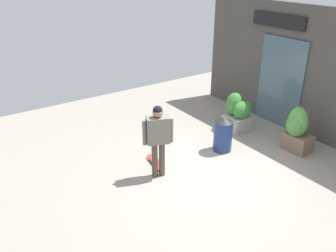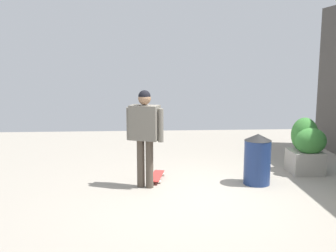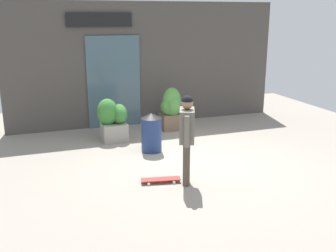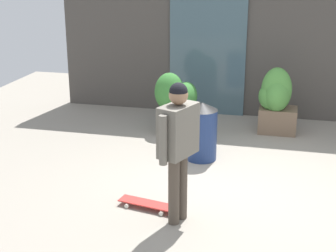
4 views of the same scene
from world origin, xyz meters
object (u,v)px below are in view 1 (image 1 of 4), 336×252
at_px(skateboard, 156,162).
at_px(trash_bin, 223,134).
at_px(planter_box_left, 237,112).
at_px(planter_box_right, 297,128).
at_px(skateboarder, 158,134).

distance_m(skateboard, trash_bin, 1.83).
height_order(planter_box_left, planter_box_right, planter_box_right).
distance_m(skateboarder, planter_box_left, 3.20).
height_order(skateboard, planter_box_right, planter_box_right).
height_order(skateboarder, trash_bin, skateboarder).
bearing_deg(planter_box_right, planter_box_left, -167.75).
distance_m(planter_box_left, planter_box_right, 1.72).
bearing_deg(skateboard, planter_box_left, -73.46).
relative_size(skateboarder, planter_box_left, 1.58).
bearing_deg(skateboard, trash_bin, -90.79).
bearing_deg(trash_bin, skateboarder, -88.13).
bearing_deg(planter_box_left, planter_box_right, 12.25).
distance_m(skateboard, planter_box_left, 2.93).
bearing_deg(planter_box_right, trash_bin, -124.67).
distance_m(planter_box_left, trash_bin, 1.30).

